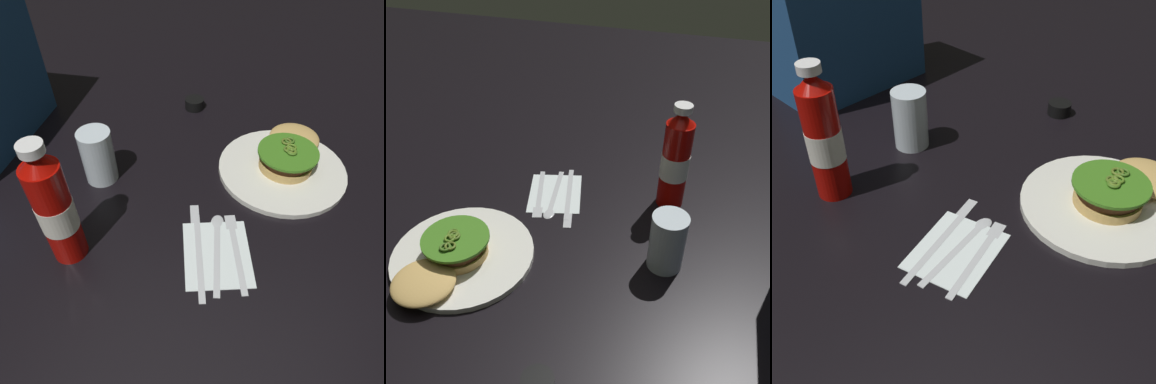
{
  "view_description": "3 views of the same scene",
  "coord_description": "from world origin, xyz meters",
  "views": [
    {
      "loc": [
        -0.62,
        -0.06,
        0.57
      ],
      "look_at": [
        -0.13,
        0.03,
        0.06
      ],
      "focal_mm": 33.79,
      "sensor_mm": 36.0,
      "label": 1
    },
    {
      "loc": [
        0.6,
        0.26,
        0.68
      ],
      "look_at": [
        -0.18,
        0.04,
        0.05
      ],
      "focal_mm": 42.27,
      "sensor_mm": 36.0,
      "label": 2
    },
    {
      "loc": [
        -0.6,
        -0.41,
        0.56
      ],
      "look_at": [
        -0.18,
        -0.01,
        0.09
      ],
      "focal_mm": 44.18,
      "sensor_mm": 36.0,
      "label": 3
    }
  ],
  "objects": [
    {
      "name": "burger_sandwich",
      "position": [
        0.08,
        -0.16,
        0.03
      ],
      "size": [
        0.23,
        0.15,
        0.05
      ],
      "color": "tan",
      "rests_on": "dinner_plate"
    },
    {
      "name": "napkin",
      "position": [
        -0.22,
        -0.03,
        0.0
      ],
      "size": [
        0.18,
        0.16,
        0.0
      ],
      "primitive_type": "cube",
      "rotation": [
        0.0,
        0.0,
        0.24
      ],
      "color": "white",
      "rests_on": "ground_plane"
    },
    {
      "name": "dinner_plate",
      "position": [
        0.04,
        -0.15,
        0.01
      ],
      "size": [
        0.29,
        0.29,
        0.01
      ],
      "primitive_type": "cylinder",
      "color": "silver",
      "rests_on": "ground_plane"
    },
    {
      "name": "water_glass",
      "position": [
        -0.06,
        0.25,
        0.06
      ],
      "size": [
        0.07,
        0.07,
        0.12
      ],
      "primitive_type": "cylinder",
      "color": "silver",
      "rests_on": "ground_plane"
    },
    {
      "name": "fork_utensil",
      "position": [
        -0.19,
        -0.06,
        0.0
      ],
      "size": [
        0.18,
        0.06,
        0.0
      ],
      "color": "silver",
      "rests_on": "napkin"
    },
    {
      "name": "ground_plane",
      "position": [
        0.0,
        0.0,
        0.0
      ],
      "size": [
        3.0,
        3.0,
        0.0
      ],
      "primitive_type": "plane",
      "color": "black"
    },
    {
      "name": "ketchup_bottle",
      "position": [
        -0.27,
        0.24,
        0.12
      ],
      "size": [
        0.06,
        0.06,
        0.25
      ],
      "color": "#A80A05",
      "rests_on": "ground_plane"
    },
    {
      "name": "condiment_cup",
      "position": [
        0.26,
        0.1,
        0.01
      ],
      "size": [
        0.05,
        0.05,
        0.03
      ],
      "primitive_type": "cylinder",
      "color": "black",
      "rests_on": "ground_plane"
    },
    {
      "name": "butter_knife",
      "position": [
        -0.2,
        0.01,
        0.0
      ],
      "size": [
        0.22,
        0.07,
        0.0
      ],
      "color": "silver",
      "rests_on": "napkin"
    },
    {
      "name": "spoon_utensil",
      "position": [
        -0.19,
        -0.03,
        0.0
      ],
      "size": [
        0.19,
        0.04,
        0.0
      ],
      "color": "silver",
      "rests_on": "napkin"
    }
  ]
}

